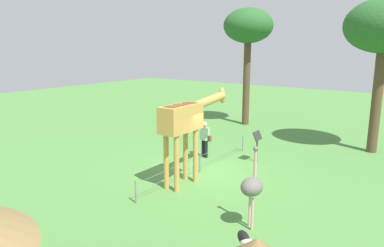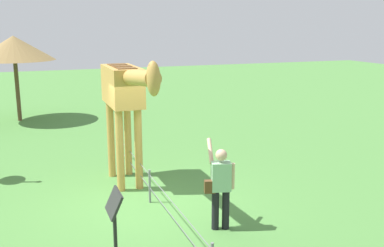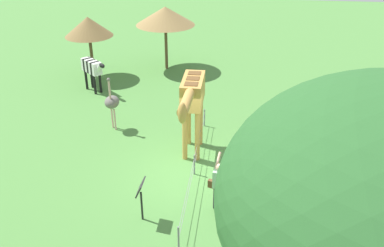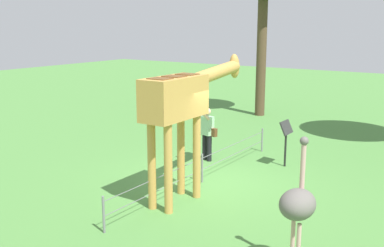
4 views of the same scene
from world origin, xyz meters
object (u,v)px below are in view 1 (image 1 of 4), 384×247
Objects in this scene: giraffe at (186,121)px; tree_northeast at (248,28)px; info_sign at (257,140)px; visitor at (205,137)px; ostrich at (252,187)px.

tree_northeast is (10.02, 2.89, 3.55)m from giraffe.
tree_northeast is 5.29× the size of info_sign.
info_sign is at bearing -15.20° from giraffe.
ostrich is (-4.52, -4.52, 0.27)m from visitor.
giraffe is 3.98m from info_sign.
info_sign is (0.75, -2.14, 0.05)m from visitor.
visitor reaches higher than info_sign.
ostrich is 0.32× the size of tree_northeast.
info_sign is at bearing 24.36° from ostrich.
giraffe is 2.22× the size of visitor.
giraffe is at bearing -158.22° from visitor.
tree_northeast is at bearing 28.25° from ostrich.
visitor is 1.27× the size of info_sign.
visitor is 6.40m from ostrich.
visitor is 0.75× the size of ostrich.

